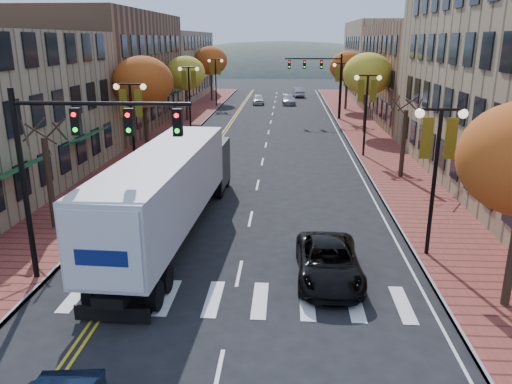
# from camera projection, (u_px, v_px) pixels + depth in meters

# --- Properties ---
(ground) EXTENTS (200.00, 200.00, 0.00)m
(ground) POSITION_uv_depth(u_px,v_px,m) (227.00, 332.00, 15.14)
(ground) COLOR black
(ground) RESTS_ON ground
(sidewalk_left) EXTENTS (4.00, 85.00, 0.15)m
(sidewalk_left) POSITION_uv_depth(u_px,v_px,m) (172.00, 133.00, 46.65)
(sidewalk_left) COLOR brown
(sidewalk_left) RESTS_ON ground
(sidewalk_right) EXTENTS (4.00, 85.00, 0.15)m
(sidewalk_right) POSITION_uv_depth(u_px,v_px,m) (366.00, 135.00, 45.59)
(sidewalk_right) COLOR brown
(sidewalk_right) RESTS_ON ground
(building_left_mid) EXTENTS (12.00, 24.00, 11.00)m
(building_left_mid) POSITION_uv_depth(u_px,v_px,m) (97.00, 71.00, 48.86)
(building_left_mid) COLOR brown
(building_left_mid) RESTS_ON ground
(building_left_far) EXTENTS (12.00, 26.00, 9.50)m
(building_left_far) POSITION_uv_depth(u_px,v_px,m) (160.00, 66.00, 72.93)
(building_left_far) COLOR #9E8966
(building_left_far) RESTS_ON ground
(building_right_mid) EXTENTS (15.00, 24.00, 10.00)m
(building_right_mid) POSITION_uv_depth(u_px,v_px,m) (447.00, 74.00, 52.64)
(building_right_mid) COLOR brown
(building_right_mid) RESTS_ON ground
(building_right_far) EXTENTS (15.00, 20.00, 11.00)m
(building_right_far) POSITION_uv_depth(u_px,v_px,m) (402.00, 60.00, 73.48)
(building_right_far) COLOR #9E8966
(building_right_far) RESTS_ON ground
(tree_left_a) EXTENTS (0.28, 0.28, 4.20)m
(tree_left_a) POSITION_uv_depth(u_px,v_px,m) (50.00, 183.00, 22.64)
(tree_left_a) COLOR #382619
(tree_left_a) RESTS_ON sidewalk_left
(tree_left_b) EXTENTS (4.48, 4.48, 7.21)m
(tree_left_b) POSITION_uv_depth(u_px,v_px,m) (143.00, 82.00, 36.96)
(tree_left_b) COLOR #382619
(tree_left_b) RESTS_ON sidewalk_left
(tree_left_c) EXTENTS (4.16, 4.16, 6.69)m
(tree_left_c) POSITION_uv_depth(u_px,v_px,m) (186.00, 73.00, 52.33)
(tree_left_c) COLOR #382619
(tree_left_c) RESTS_ON sidewalk_left
(tree_left_d) EXTENTS (4.61, 4.61, 7.42)m
(tree_left_d) POSITION_uv_depth(u_px,v_px,m) (211.00, 61.00, 69.34)
(tree_left_d) COLOR #382619
(tree_left_d) RESTS_ON sidewalk_left
(tree_right_b) EXTENTS (0.28, 0.28, 4.20)m
(tree_right_b) POSITION_uv_depth(u_px,v_px,m) (403.00, 144.00, 31.12)
(tree_right_b) COLOR #382619
(tree_right_b) RESTS_ON sidewalk_right
(tree_right_c) EXTENTS (4.48, 4.48, 7.21)m
(tree_right_c) POSITION_uv_depth(u_px,v_px,m) (368.00, 74.00, 45.44)
(tree_right_c) COLOR #382619
(tree_right_c) RESTS_ON sidewalk_right
(tree_right_d) EXTENTS (4.35, 4.35, 7.00)m
(tree_right_d) POSITION_uv_depth(u_px,v_px,m) (348.00, 67.00, 60.75)
(tree_right_d) COLOR #382619
(tree_right_d) RESTS_ON sidewalk_right
(lamp_left_b) EXTENTS (1.96, 0.36, 6.05)m
(lamp_left_b) POSITION_uv_depth(u_px,v_px,m) (132.00, 113.00, 29.58)
(lamp_left_b) COLOR black
(lamp_left_b) RESTS_ON ground
(lamp_left_c) EXTENTS (1.96, 0.36, 6.05)m
(lamp_left_c) POSITION_uv_depth(u_px,v_px,m) (189.00, 86.00, 46.75)
(lamp_left_c) COLOR black
(lamp_left_c) RESTS_ON ground
(lamp_left_d) EXTENTS (1.96, 0.36, 6.05)m
(lamp_left_d) POSITION_uv_depth(u_px,v_px,m) (216.00, 73.00, 63.92)
(lamp_left_d) COLOR black
(lamp_left_d) RESTS_ON ground
(lamp_right_a) EXTENTS (1.96, 0.36, 6.05)m
(lamp_right_a) POSITION_uv_depth(u_px,v_px,m) (437.00, 154.00, 19.16)
(lamp_right_a) COLOR black
(lamp_right_a) RESTS_ON ground
(lamp_right_b) EXTENTS (1.96, 0.36, 6.05)m
(lamp_right_b) POSITION_uv_depth(u_px,v_px,m) (367.00, 100.00, 36.33)
(lamp_right_b) COLOR black
(lamp_right_b) RESTS_ON ground
(lamp_right_c) EXTENTS (1.96, 0.36, 6.05)m
(lamp_right_c) POSITION_uv_depth(u_px,v_px,m) (341.00, 80.00, 53.50)
(lamp_right_c) COLOR black
(lamp_right_c) RESTS_ON ground
(traffic_mast_near) EXTENTS (6.10, 0.35, 7.00)m
(traffic_mast_near) POSITION_uv_depth(u_px,v_px,m) (74.00, 150.00, 16.87)
(traffic_mast_near) COLOR black
(traffic_mast_near) RESTS_ON ground
(traffic_mast_far) EXTENTS (6.10, 0.34, 7.00)m
(traffic_mast_far) POSITION_uv_depth(u_px,v_px,m) (323.00, 74.00, 53.43)
(traffic_mast_far) COLOR black
(traffic_mast_far) RESTS_ON ground
(semi_truck) EXTENTS (3.27, 16.28, 4.05)m
(semi_truck) POSITION_uv_depth(u_px,v_px,m) (173.00, 184.00, 22.07)
(semi_truck) COLOR black
(semi_truck) RESTS_ON ground
(black_suv) EXTENTS (2.32, 4.99, 1.38)m
(black_suv) POSITION_uv_depth(u_px,v_px,m) (329.00, 262.00, 18.31)
(black_suv) COLOR black
(black_suv) RESTS_ON ground
(car_far_white) EXTENTS (1.81, 3.94, 1.31)m
(car_far_white) POSITION_uv_depth(u_px,v_px,m) (258.00, 99.00, 67.82)
(car_far_white) COLOR white
(car_far_white) RESTS_ON ground
(car_far_silver) EXTENTS (1.91, 4.34, 1.24)m
(car_far_silver) POSITION_uv_depth(u_px,v_px,m) (289.00, 100.00, 67.49)
(car_far_silver) COLOR #A6A5AC
(car_far_silver) RESTS_ON ground
(car_far_oncoming) EXTENTS (2.01, 4.37, 1.39)m
(car_far_oncoming) POSITION_uv_depth(u_px,v_px,m) (298.00, 92.00, 76.42)
(car_far_oncoming) COLOR #B3B1B9
(car_far_oncoming) RESTS_ON ground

